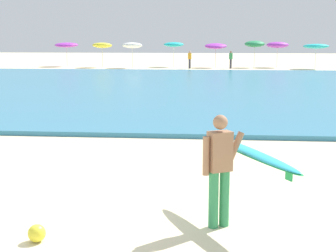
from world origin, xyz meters
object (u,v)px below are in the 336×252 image
(beach_umbrella_2, at_px, (132,45))
(beach_umbrella_6, at_px, (278,45))
(beach_umbrella_1, at_px, (102,45))
(beach_umbrella_4, at_px, (216,46))
(beach_umbrella_7, at_px, (316,46))
(beachgoer_near_row_left, at_px, (190,59))
(beach_ball, at_px, (37,233))
(beach_umbrella_0, at_px, (66,45))
(beach_umbrella_3, at_px, (174,44))
(beachgoer_near_row_mid, at_px, (231,59))
(surfer_with_board, at_px, (234,159))
(beach_umbrella_5, at_px, (255,44))

(beach_umbrella_2, relative_size, beach_umbrella_6, 1.01)
(beach_umbrella_1, height_order, beach_umbrella_4, beach_umbrella_1)
(beach_umbrella_4, distance_m, beach_umbrella_7, 8.99)
(beach_umbrella_1, height_order, beach_umbrella_6, beach_umbrella_6)
(beach_umbrella_4, bearing_deg, beach_umbrella_7, -7.83)
(beachgoer_near_row_left, xyz_separation_m, beach_ball, (-0.32, -39.04, -0.72))
(beach_umbrella_0, bearing_deg, beach_umbrella_3, 1.12)
(beach_umbrella_4, relative_size, beach_umbrella_7, 1.00)
(beachgoer_near_row_mid, bearing_deg, beach_umbrella_0, 172.38)
(beach_umbrella_3, relative_size, beach_umbrella_6, 0.98)
(beach_umbrella_2, height_order, beachgoer_near_row_left, beach_umbrella_2)
(surfer_with_board, bearing_deg, beach_umbrella_7, 77.22)
(beachgoer_near_row_left, bearing_deg, beach_ball, -90.47)
(surfer_with_board, distance_m, beach_umbrella_4, 39.93)
(beach_umbrella_7, height_order, beachgoer_near_row_left, beach_umbrella_7)
(beach_umbrella_6, distance_m, beach_umbrella_7, 3.68)
(beach_umbrella_6, xyz_separation_m, beachgoer_near_row_mid, (-4.39, -2.26, -1.24))
(beach_umbrella_4, relative_size, beach_ball, 9.07)
(surfer_with_board, height_order, beachgoer_near_row_mid, surfer_with_board)
(surfer_with_board, height_order, beach_umbrella_7, beach_umbrella_7)
(beach_umbrella_2, distance_m, beachgoer_near_row_left, 5.45)
(beach_umbrella_3, distance_m, beachgoer_near_row_left, 3.27)
(surfer_with_board, relative_size, beach_umbrella_2, 1.03)
(surfer_with_board, height_order, beachgoer_near_row_left, surfer_with_board)
(beach_umbrella_4, height_order, beach_umbrella_6, beach_umbrella_6)
(beach_umbrella_5, height_order, beach_umbrella_6, beach_umbrella_5)
(beach_umbrella_5, xyz_separation_m, beach_ball, (-6.27, -41.27, -2.04))
(beach_umbrella_0, xyz_separation_m, beach_umbrella_4, (14.36, -0.52, -0.07))
(beach_umbrella_4, distance_m, beachgoer_near_row_left, 3.16)
(beach_umbrella_5, bearing_deg, beach_umbrella_7, -17.41)
(beach_umbrella_7, bearing_deg, beach_umbrella_2, -179.32)
(beach_umbrella_0, relative_size, beach_umbrella_5, 0.93)
(surfer_with_board, distance_m, beach_ball, 3.07)
(beach_umbrella_0, height_order, beach_umbrella_4, beach_umbrella_0)
(beach_umbrella_7, relative_size, beachgoer_near_row_mid, 1.45)
(surfer_with_board, height_order, beach_umbrella_4, beach_umbrella_4)
(beach_umbrella_7, distance_m, beach_ball, 41.31)
(surfer_with_board, bearing_deg, beach_umbrella_6, 82.11)
(beach_umbrella_5, bearing_deg, surfer_with_board, -94.94)
(beach_ball, bearing_deg, beach_umbrella_0, 105.81)
(beach_umbrella_7, xyz_separation_m, beach_ball, (-11.56, -39.62, -1.87))
(beach_umbrella_6, bearing_deg, beach_umbrella_4, -173.25)
(beach_umbrella_5, height_order, beach_umbrella_7, beach_umbrella_5)
(beachgoer_near_row_left, bearing_deg, beach_umbrella_0, 169.06)
(surfer_with_board, height_order, beach_umbrella_0, beach_umbrella_0)
(beach_umbrella_2, bearing_deg, beach_umbrella_6, 8.93)
(beach_ball, bearing_deg, beach_umbrella_6, 78.56)
(beach_umbrella_7, relative_size, beachgoer_near_row_left, 1.45)
(surfer_with_board, bearing_deg, beach_umbrella_3, 95.77)
(beach_umbrella_4, distance_m, beach_umbrella_5, 3.65)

